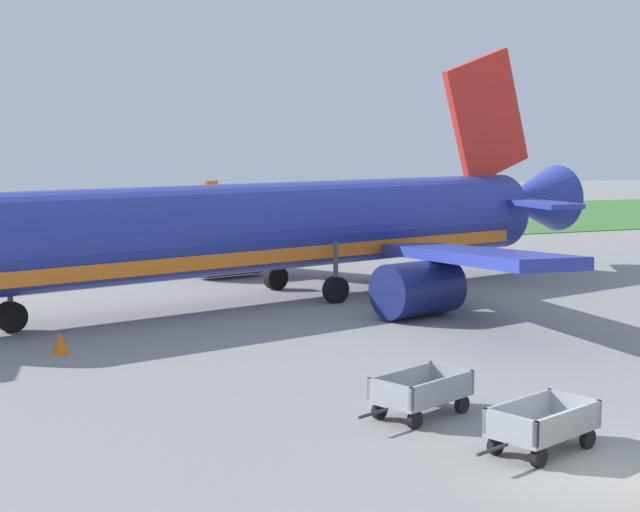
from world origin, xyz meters
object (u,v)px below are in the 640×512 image
(traffic_cone_near_plane, at_px, (61,343))
(airplane, at_px, (277,228))
(baggage_cart_third_in_row, at_px, (421,393))
(baggage_cart_second_in_row, at_px, (542,425))

(traffic_cone_near_plane, bearing_deg, airplane, 36.34)
(airplane, height_order, baggage_cart_third_in_row, airplane)
(airplane, relative_size, baggage_cart_second_in_row, 10.36)
(airplane, distance_m, baggage_cart_third_in_row, 18.17)
(baggage_cart_third_in_row, distance_m, traffic_cone_near_plane, 12.87)
(airplane, bearing_deg, traffic_cone_near_plane, -143.66)
(airplane, bearing_deg, baggage_cart_third_in_row, -98.03)
(baggage_cart_second_in_row, height_order, traffic_cone_near_plane, baggage_cart_second_in_row)
(baggage_cart_third_in_row, bearing_deg, airplane, 81.97)
(baggage_cart_second_in_row, relative_size, traffic_cone_near_plane, 5.05)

